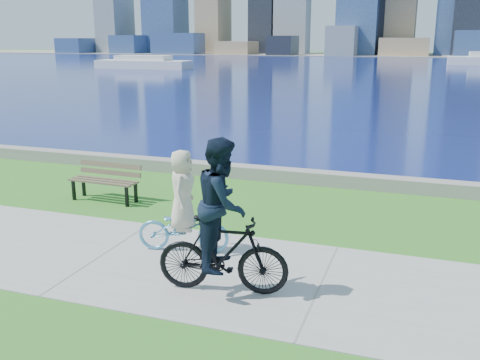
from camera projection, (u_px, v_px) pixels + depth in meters
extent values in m
plane|color=#286C1C|center=(103.00, 255.00, 9.80)|extent=(320.00, 320.00, 0.00)
cube|color=#969691|center=(103.00, 254.00, 9.79)|extent=(80.00, 3.50, 0.02)
cube|color=slate|center=(224.00, 170.00, 15.41)|extent=(90.00, 0.50, 0.35)
cube|color=navy|center=(389.00, 67.00, 75.55)|extent=(320.00, 131.00, 0.01)
cube|color=gray|center=(406.00, 55.00, 128.50)|extent=(320.00, 30.00, 0.12)
cube|color=navy|center=(77.00, 46.00, 146.11)|extent=(7.63, 9.01, 3.99)
cube|color=navy|center=(128.00, 44.00, 142.47)|extent=(7.57, 7.55, 4.75)
cube|color=navy|center=(178.00, 44.00, 135.89)|extent=(11.92, 7.31, 5.22)
cube|color=#93795A|center=(237.00, 48.00, 133.46)|extent=(8.71, 9.13, 3.20)
cube|color=black|center=(283.00, 46.00, 127.04)|extent=(6.04, 8.20, 4.52)
cube|color=slate|center=(342.00, 41.00, 122.04)|extent=(6.51, 8.07, 6.65)
cube|color=#93795A|center=(404.00, 47.00, 121.30)|extent=(10.78, 8.73, 4.06)
cube|color=slate|center=(114.00, 12.00, 148.33)|extent=(6.35, 10.84, 21.83)
cube|color=#93795A|center=(213.00, 7.00, 141.80)|extent=(6.59, 10.28, 23.80)
cube|color=silver|center=(144.00, 65.00, 70.36)|extent=(12.76, 3.65, 1.09)
cube|color=silver|center=(143.00, 58.00, 70.14)|extent=(7.29, 2.73, 0.64)
cube|color=black|center=(74.00, 190.00, 13.09)|extent=(0.07, 0.07, 0.49)
cube|color=black|center=(127.00, 197.00, 12.56)|extent=(0.07, 0.07, 0.49)
cube|color=black|center=(84.00, 186.00, 13.45)|extent=(0.07, 0.07, 0.49)
cube|color=black|center=(136.00, 192.00, 12.91)|extent=(0.07, 0.07, 0.49)
cube|color=brown|center=(99.00, 183.00, 12.76)|extent=(1.74, 0.17, 0.04)
cube|color=brown|center=(103.00, 181.00, 12.91)|extent=(1.74, 0.17, 0.04)
cube|color=brown|center=(107.00, 179.00, 13.07)|extent=(1.74, 0.17, 0.04)
cube|color=brown|center=(110.00, 172.00, 13.15)|extent=(1.74, 0.13, 0.13)
cube|color=brown|center=(111.00, 165.00, 13.13)|extent=(1.74, 0.13, 0.13)
imported|color=#5199C4|center=(183.00, 228.00, 9.83)|extent=(0.93, 1.79, 0.89)
imported|color=silver|center=(182.00, 190.00, 9.65)|extent=(0.61, 0.81, 1.49)
imported|color=black|center=(223.00, 255.00, 8.19)|extent=(0.89, 2.10, 1.23)
imported|color=black|center=(222.00, 204.00, 7.98)|extent=(0.89, 1.07, 2.01)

